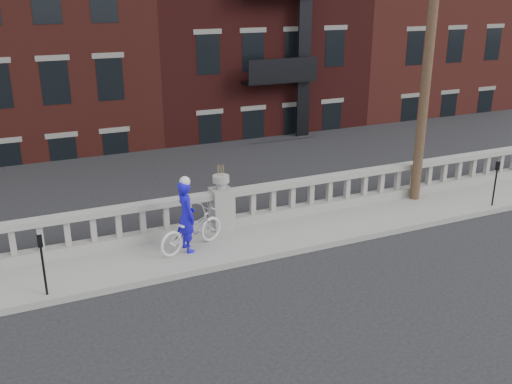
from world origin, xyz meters
TOP-DOWN VIEW (x-y plane):
  - ground at (0.00, 0.00)m, footprint 120.00×120.00m
  - sidewalk at (0.00, 3.00)m, footprint 32.00×2.20m
  - balustrade at (0.00, 3.95)m, footprint 28.00×0.34m
  - planter_pedestal at (0.00, 3.95)m, footprint 0.55×0.55m
  - lower_level at (0.56, 23.04)m, footprint 80.00×44.00m
  - utility_pole at (6.20, 3.60)m, footprint 1.60×0.28m
  - parking_meter_b at (-4.65, 2.15)m, footprint 0.10×0.09m
  - parking_meter_c at (7.90, 2.15)m, footprint 0.10×0.09m
  - bicycle at (-1.15, 3.05)m, footprint 2.01×1.31m
  - cyclist at (-1.27, 3.00)m, footprint 0.48×0.69m

SIDE VIEW (x-z plane):
  - ground at x=0.00m, z-range 0.00..0.00m
  - sidewalk at x=0.00m, z-range 0.00..0.15m
  - balustrade at x=0.00m, z-range 0.13..1.16m
  - bicycle at x=-1.15m, z-range 0.15..1.15m
  - planter_pedestal at x=0.00m, z-range -0.05..1.71m
  - parking_meter_b at x=-4.65m, z-range 0.32..1.68m
  - parking_meter_c at x=7.90m, z-range 0.32..1.68m
  - cyclist at x=-1.27m, z-range 0.15..1.94m
  - lower_level at x=0.56m, z-range -7.77..13.03m
  - utility_pole at x=6.20m, z-range 0.24..10.24m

